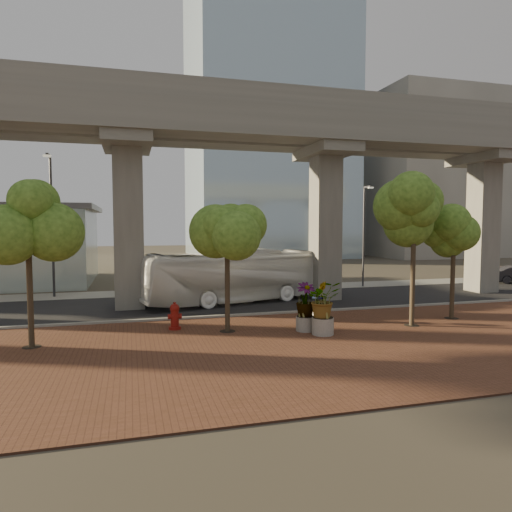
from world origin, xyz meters
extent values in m
plane|color=#3E392D|center=(0.00, 0.00, 0.00)|extent=(160.00, 160.00, 0.00)
cube|color=brown|center=(0.00, -8.00, 0.03)|extent=(70.00, 13.00, 0.06)
cube|color=black|center=(0.00, 2.00, 0.02)|extent=(90.00, 8.00, 0.04)
cube|color=gray|center=(0.00, -2.00, 0.08)|extent=(70.00, 0.25, 0.16)
cube|color=gray|center=(0.00, 7.50, 0.03)|extent=(90.00, 3.00, 0.06)
cube|color=gray|center=(0.00, 0.40, 10.50)|extent=(72.00, 2.40, 1.80)
cube|color=gray|center=(0.00, 3.60, 10.50)|extent=(72.00, 2.40, 1.80)
cube|color=gray|center=(0.00, -0.70, 11.90)|extent=(72.00, 0.12, 1.00)
cube|color=gray|center=(0.00, 4.70, 11.90)|extent=(72.00, 0.12, 1.00)
cube|color=#A39E93|center=(38.00, 36.00, 12.00)|extent=(18.00, 16.00, 24.00)
imported|color=white|center=(0.12, 2.19, 1.59)|extent=(11.73, 5.25, 3.18)
cylinder|color=maroon|center=(-4.06, -4.14, 0.12)|extent=(0.55, 0.55, 0.12)
cylinder|color=maroon|center=(-4.06, -4.14, 0.57)|extent=(0.37, 0.37, 0.89)
sphere|color=maroon|center=(-4.06, -4.14, 1.01)|extent=(0.43, 0.43, 0.43)
cylinder|color=maroon|center=(-4.06, -4.14, 1.21)|extent=(0.12, 0.12, 0.15)
cylinder|color=maroon|center=(-4.06, -4.14, 0.64)|extent=(0.61, 0.24, 0.24)
cylinder|color=gray|center=(1.98, -6.82, 0.43)|extent=(0.94, 0.94, 0.73)
imported|color=#355B18|center=(1.98, -6.82, 1.58)|extent=(2.09, 2.09, 1.57)
cylinder|color=#AAA79A|center=(1.50, -6.01, 0.38)|extent=(0.83, 0.83, 0.64)
imported|color=#355B18|center=(1.50, -6.01, 1.46)|extent=(2.02, 2.02, 1.51)
cylinder|color=#A8A598|center=(3.00, -4.11, 0.37)|extent=(0.80, 0.80, 0.62)
imported|color=#355B18|center=(3.00, -4.11, 1.34)|extent=(1.77, 1.77, 1.33)
cylinder|color=#4A3D2A|center=(-9.67, -5.70, 2.01)|extent=(0.22, 0.22, 3.89)
cylinder|color=black|center=(-9.67, -5.70, 0.07)|extent=(0.70, 0.70, 0.01)
cylinder|color=#4A3D2A|center=(-1.85, -5.18, 1.75)|extent=(0.22, 0.22, 3.38)
cylinder|color=black|center=(-1.85, -5.18, 0.07)|extent=(0.70, 0.70, 0.01)
cylinder|color=#4A3D2A|center=(6.71, -6.32, 2.05)|extent=(0.22, 0.22, 3.99)
cylinder|color=black|center=(6.71, -6.32, 0.07)|extent=(0.70, 0.70, 0.01)
cylinder|color=#4A3D2A|center=(9.60, -5.45, 1.65)|extent=(0.22, 0.22, 3.18)
cylinder|color=black|center=(9.60, -5.45, 0.07)|extent=(0.70, 0.70, 0.01)
cylinder|color=#2F3034|center=(-10.79, 7.37, 4.58)|extent=(0.16, 0.16, 9.07)
cube|color=#2F3034|center=(-10.79, 6.80, 9.11)|extent=(0.17, 1.13, 0.17)
cube|color=silver|center=(-10.79, 6.24, 9.00)|extent=(0.45, 0.23, 0.14)
cylinder|color=#313137|center=(11.17, 6.50, 3.80)|extent=(0.13, 0.13, 7.52)
cube|color=#313137|center=(11.17, 6.03, 7.56)|extent=(0.14, 0.94, 0.14)
cube|color=silver|center=(11.17, 5.56, 7.46)|extent=(0.38, 0.19, 0.11)
camera|label=1|loc=(-5.92, -24.67, 4.79)|focal=32.00mm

